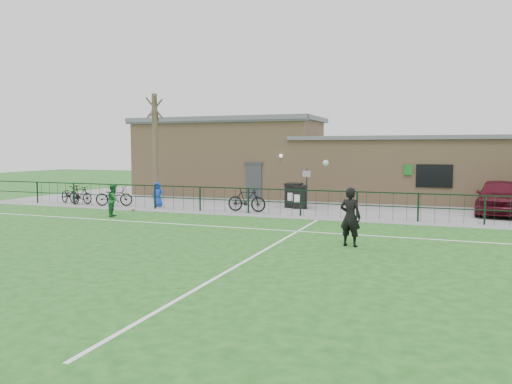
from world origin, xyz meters
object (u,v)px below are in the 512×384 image
(bicycle_c, at_px, (114,196))
(spectator_child, at_px, (158,194))
(bicycle_a, at_px, (70,194))
(bicycle_d, at_px, (247,200))
(ball_ground, at_px, (133,209))
(bicycle_b, at_px, (80,195))
(sign_post, at_px, (307,189))
(outfield_player, at_px, (114,200))
(wheelie_bin_left, at_px, (294,196))
(bare_tree, at_px, (155,149))
(wheelie_bin_right, at_px, (300,198))
(car_maroon, at_px, (499,197))

(bicycle_c, distance_m, spectator_child, 2.42)
(bicycle_a, distance_m, bicycle_d, 10.36)
(bicycle_d, xyz_separation_m, spectator_child, (-5.03, 0.27, 0.06))
(bicycle_c, xyz_separation_m, bicycle_d, (7.41, 0.17, 0.06))
(bicycle_a, distance_m, ball_ground, 5.23)
(bicycle_b, distance_m, bicycle_d, 9.72)
(spectator_child, distance_m, ball_ground, 1.85)
(sign_post, xyz_separation_m, bicycle_a, (-12.78, -1.98, -0.50))
(outfield_player, bearing_deg, bicycle_b, 29.31)
(wheelie_bin_left, xyz_separation_m, bicycle_d, (-1.60, -2.49, -0.00))
(bare_tree, bearing_deg, wheelie_bin_right, 1.81)
(bare_tree, bearing_deg, spectator_child, -55.64)
(bare_tree, relative_size, ball_ground, 29.87)
(bare_tree, distance_m, spectator_child, 3.14)
(sign_post, bearing_deg, outfield_player, -143.61)
(bicycle_b, bearing_deg, sign_post, -74.64)
(outfield_player, height_order, ball_ground, outfield_player)
(bare_tree, distance_m, car_maroon, 17.54)
(wheelie_bin_left, height_order, wheelie_bin_right, wheelie_bin_left)
(bicycle_d, bearing_deg, bicycle_b, 89.31)
(bicycle_a, relative_size, spectator_child, 1.49)
(bicycle_a, height_order, bicycle_d, bicycle_d)
(bicycle_b, bearing_deg, outfield_player, -119.94)
(bare_tree, xyz_separation_m, ball_ground, (0.88, -3.47, -2.90))
(sign_post, distance_m, bicycle_b, 12.31)
(ball_ground, bearing_deg, wheelie_bin_left, 29.67)
(bare_tree, relative_size, wheelie_bin_left, 5.20)
(car_maroon, relative_size, bicycle_b, 2.86)
(bare_tree, distance_m, ball_ground, 4.61)
(wheelie_bin_right, relative_size, bicycle_d, 0.56)
(wheelie_bin_right, bearing_deg, outfield_player, -156.80)
(wheelie_bin_left, xyz_separation_m, wheelie_bin_right, (0.39, -0.23, -0.04))
(wheelie_bin_right, xyz_separation_m, spectator_child, (-7.03, -1.99, 0.10))
(outfield_player, bearing_deg, sign_post, -78.02)
(bicycle_b, xyz_separation_m, spectator_child, (4.69, 0.27, 0.14))
(wheelie_bin_right, bearing_deg, bicycle_b, 174.41)
(wheelie_bin_right, relative_size, bicycle_b, 0.65)
(bicycle_b, bearing_deg, car_maroon, -74.88)
(sign_post, distance_m, car_maroon, 8.82)
(bicycle_c, bearing_deg, wheelie_bin_right, -93.58)
(wheelie_bin_right, height_order, bicycle_b, wheelie_bin_right)
(wheelie_bin_right, height_order, spectator_child, spectator_child)
(bicycle_a, height_order, spectator_child, spectator_child)
(wheelie_bin_right, distance_m, bicycle_c, 9.71)
(bicycle_b, height_order, spectator_child, spectator_child)
(wheelie_bin_right, distance_m, bicycle_a, 12.56)
(car_maroon, xyz_separation_m, ball_ground, (-16.48, -4.70, -0.73))
(wheelie_bin_left, xyz_separation_m, bicycle_b, (-11.33, -2.49, -0.08))
(car_maroon, distance_m, bicycle_b, 21.12)
(wheelie_bin_left, bearing_deg, outfield_player, -141.10)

